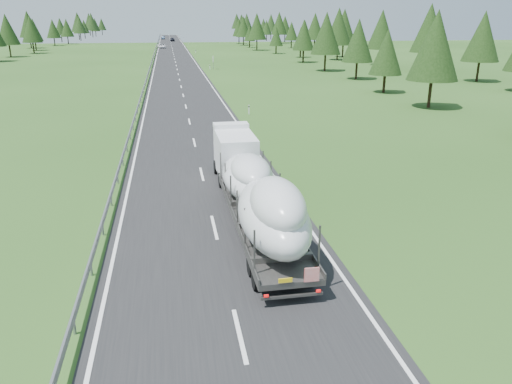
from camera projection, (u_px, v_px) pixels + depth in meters
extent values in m
plane|color=#244717|center=(214.00, 228.00, 24.61)|extent=(400.00, 400.00, 0.00)
cube|color=black|center=(175.00, 62.00, 117.63)|extent=(10.00, 400.00, 0.02)
cube|color=slate|center=(152.00, 59.00, 116.58)|extent=(0.08, 400.00, 0.32)
cylinder|color=slate|center=(103.00, 229.00, 23.66)|extent=(0.10, 0.10, 0.60)
cube|color=silver|center=(249.00, 110.00, 53.39)|extent=(0.12, 0.07, 1.00)
cube|color=black|center=(249.00, 107.00, 53.29)|extent=(0.13, 0.08, 0.12)
cube|color=silver|center=(210.00, 67.00, 99.90)|extent=(0.12, 0.07, 1.00)
cube|color=black|center=(210.00, 65.00, 99.80)|extent=(0.13, 0.08, 0.12)
cube|color=silver|center=(196.00, 51.00, 146.42)|extent=(0.12, 0.07, 1.00)
cube|color=black|center=(196.00, 50.00, 146.31)|extent=(0.13, 0.08, 0.12)
cube|color=silver|center=(188.00, 43.00, 192.93)|extent=(0.12, 0.07, 1.00)
cube|color=black|center=(188.00, 42.00, 192.82)|extent=(0.13, 0.08, 0.12)
cube|color=silver|center=(184.00, 38.00, 239.44)|extent=(0.12, 0.07, 1.00)
cube|color=black|center=(184.00, 38.00, 239.33)|extent=(0.13, 0.08, 0.12)
cube|color=silver|center=(181.00, 35.00, 285.95)|extent=(0.12, 0.07, 1.00)
cube|color=black|center=(181.00, 34.00, 285.84)|extent=(0.13, 0.08, 0.12)
cube|color=silver|center=(178.00, 33.00, 332.46)|extent=(0.12, 0.07, 1.00)
cube|color=black|center=(178.00, 32.00, 332.35)|extent=(0.13, 0.08, 0.12)
cylinder|color=slate|center=(213.00, 64.00, 99.85)|extent=(0.08, 0.08, 2.00)
cube|color=silver|center=(213.00, 59.00, 99.52)|extent=(0.05, 0.90, 1.20)
cylinder|color=black|center=(478.00, 70.00, 80.58)|extent=(0.36, 0.36, 3.73)
cone|color=black|center=(483.00, 36.00, 78.87)|extent=(5.81, 5.81, 7.77)
cylinder|color=black|center=(426.00, 60.00, 95.74)|extent=(0.36, 0.36, 4.26)
cone|color=black|center=(430.00, 28.00, 93.79)|extent=(6.63, 6.63, 8.87)
cylinder|color=black|center=(380.00, 56.00, 109.67)|extent=(0.36, 0.36, 3.94)
cone|color=black|center=(382.00, 29.00, 107.87)|extent=(6.13, 6.13, 8.20)
cylinder|color=black|center=(337.00, 51.00, 122.16)|extent=(0.36, 0.36, 4.17)
cone|color=black|center=(339.00, 26.00, 120.25)|extent=(6.49, 6.49, 8.69)
cylinder|color=black|center=(343.00, 49.00, 131.25)|extent=(0.36, 0.36, 4.14)
cone|color=black|center=(344.00, 26.00, 129.35)|extent=(6.44, 6.44, 8.62)
cylinder|color=black|center=(322.00, 48.00, 145.20)|extent=(0.36, 0.36, 2.95)
cone|color=black|center=(323.00, 33.00, 143.85)|extent=(4.59, 4.59, 6.14)
cylinder|color=black|center=(314.00, 44.00, 158.06)|extent=(0.36, 0.36, 3.89)
cone|color=black|center=(315.00, 26.00, 156.27)|extent=(6.06, 6.06, 8.11)
cylinder|color=black|center=(291.00, 43.00, 171.51)|extent=(0.36, 0.36, 2.97)
cone|color=black|center=(292.00, 31.00, 170.15)|extent=(4.61, 4.61, 6.18)
cylinder|color=black|center=(304.00, 41.00, 185.66)|extent=(0.36, 0.36, 3.12)
cone|color=black|center=(305.00, 29.00, 184.23)|extent=(4.85, 4.85, 6.49)
cylinder|color=black|center=(279.00, 38.00, 199.21)|extent=(0.36, 0.36, 4.15)
cone|color=black|center=(279.00, 23.00, 197.31)|extent=(6.45, 6.45, 8.64)
cylinder|color=black|center=(285.00, 38.00, 211.86)|extent=(0.36, 0.36, 3.66)
cone|color=black|center=(285.00, 25.00, 210.19)|extent=(5.69, 5.69, 7.62)
cylinder|color=black|center=(266.00, 37.00, 226.58)|extent=(0.36, 0.36, 3.07)
cone|color=black|center=(266.00, 27.00, 225.17)|extent=(4.77, 4.77, 6.39)
cylinder|color=black|center=(271.00, 35.00, 240.19)|extent=(0.36, 0.36, 3.98)
cone|color=black|center=(271.00, 23.00, 238.37)|extent=(6.19, 6.19, 8.29)
cylinder|color=black|center=(263.00, 35.00, 250.83)|extent=(0.36, 0.36, 3.27)
cone|color=black|center=(264.00, 26.00, 249.33)|extent=(5.09, 5.09, 6.81)
cylinder|color=black|center=(258.00, 34.00, 263.03)|extent=(0.36, 0.36, 3.26)
cone|color=black|center=(258.00, 25.00, 261.54)|extent=(5.07, 5.07, 6.79)
cylinder|color=black|center=(247.00, 33.00, 279.00)|extent=(0.36, 0.36, 4.17)
cone|color=black|center=(247.00, 22.00, 277.09)|extent=(6.49, 6.49, 8.69)
cylinder|color=black|center=(244.00, 33.00, 290.11)|extent=(0.36, 0.36, 3.50)
cone|color=black|center=(244.00, 24.00, 288.51)|extent=(5.44, 5.44, 7.28)
cylinder|color=black|center=(237.00, 31.00, 304.42)|extent=(0.36, 0.36, 4.26)
cone|color=black|center=(237.00, 21.00, 302.47)|extent=(6.63, 6.63, 8.88)
cylinder|color=black|center=(242.00, 31.00, 314.34)|extent=(0.36, 0.36, 4.17)
cone|color=black|center=(241.00, 21.00, 312.43)|extent=(6.48, 6.48, 8.68)
cylinder|color=black|center=(430.00, 92.00, 56.98)|extent=(0.36, 0.36, 3.66)
cone|color=black|center=(435.00, 45.00, 55.30)|extent=(5.70, 5.70, 7.63)
cylinder|color=black|center=(384.00, 82.00, 68.64)|extent=(0.36, 0.36, 2.88)
cone|color=black|center=(387.00, 52.00, 67.32)|extent=(4.48, 4.48, 6.01)
cylinder|color=black|center=(356.00, 69.00, 83.81)|extent=(0.36, 0.36, 3.32)
cone|color=black|center=(358.00, 40.00, 82.29)|extent=(5.17, 5.17, 6.92)
cylinder|color=black|center=(325.00, 61.00, 96.67)|extent=(0.36, 0.36, 3.73)
cone|color=black|center=(326.00, 33.00, 94.96)|extent=(5.81, 5.81, 7.78)
cylinder|color=black|center=(303.00, 55.00, 115.52)|extent=(0.36, 0.36, 3.24)
cone|color=black|center=(304.00, 35.00, 114.04)|extent=(5.04, 5.04, 6.75)
cylinder|color=black|center=(300.00, 52.00, 130.45)|extent=(0.36, 0.36, 2.61)
cone|color=black|center=(301.00, 38.00, 129.26)|extent=(4.06, 4.06, 5.43)
cylinder|color=black|center=(276.00, 49.00, 144.30)|extent=(0.36, 0.36, 2.54)
cone|color=black|center=(276.00, 36.00, 143.13)|extent=(3.95, 3.95, 5.29)
cylinder|color=black|center=(257.00, 44.00, 158.75)|extent=(0.36, 0.36, 3.87)
cone|color=black|center=(257.00, 26.00, 156.98)|extent=(6.02, 6.02, 8.06)
cylinder|color=black|center=(249.00, 44.00, 174.55)|extent=(0.36, 0.36, 2.53)
cone|color=black|center=(249.00, 33.00, 173.39)|extent=(3.94, 3.94, 5.27)
cylinder|color=black|center=(243.00, 40.00, 188.29)|extent=(0.36, 0.36, 3.58)
cone|color=black|center=(243.00, 27.00, 186.65)|extent=(5.56, 5.56, 7.45)
cylinder|color=black|center=(239.00, 39.00, 201.23)|extent=(0.36, 0.36, 3.31)
cone|color=black|center=(239.00, 27.00, 199.71)|extent=(5.15, 5.15, 6.90)
cylinder|color=black|center=(10.00, 50.00, 131.35)|extent=(0.36, 0.36, 3.72)
cone|color=black|center=(7.00, 29.00, 129.65)|extent=(5.78, 5.78, 7.74)
cylinder|color=black|center=(33.00, 47.00, 144.56)|extent=(0.36, 0.36, 3.61)
cone|color=black|center=(31.00, 29.00, 142.90)|extent=(5.61, 5.61, 7.52)
cylinder|color=black|center=(36.00, 45.00, 158.07)|extent=(0.36, 0.36, 3.34)
cone|color=black|center=(34.00, 30.00, 156.55)|extent=(5.19, 5.19, 6.95)
cylinder|color=black|center=(31.00, 42.00, 170.00)|extent=(0.36, 0.36, 4.15)
cone|color=black|center=(28.00, 24.00, 168.10)|extent=(6.46, 6.46, 8.65)
cylinder|color=black|center=(54.00, 41.00, 185.62)|extent=(0.36, 0.36, 3.22)
cone|color=black|center=(53.00, 29.00, 184.15)|extent=(5.01, 5.01, 6.71)
cylinder|color=black|center=(68.00, 40.00, 197.77)|extent=(0.36, 0.36, 3.26)
cone|color=black|center=(67.00, 28.00, 196.27)|extent=(5.08, 5.08, 6.80)
cylinder|color=black|center=(62.00, 38.00, 212.25)|extent=(0.36, 0.36, 3.39)
cone|color=black|center=(60.00, 26.00, 210.70)|extent=(5.27, 5.27, 7.06)
cylinder|color=black|center=(81.00, 36.00, 226.09)|extent=(0.36, 0.36, 3.76)
cone|color=black|center=(79.00, 24.00, 224.36)|extent=(5.84, 5.84, 7.83)
cylinder|color=black|center=(79.00, 35.00, 236.37)|extent=(0.36, 0.36, 4.23)
cone|color=black|center=(78.00, 22.00, 234.43)|extent=(6.58, 6.58, 8.82)
cylinder|color=black|center=(85.00, 35.00, 248.97)|extent=(0.36, 0.36, 3.09)
cone|color=black|center=(84.00, 26.00, 247.56)|extent=(4.81, 4.81, 6.44)
cylinder|color=black|center=(93.00, 33.00, 265.63)|extent=(0.36, 0.36, 4.25)
cone|color=black|center=(91.00, 21.00, 263.68)|extent=(6.61, 6.61, 8.85)
cylinder|color=black|center=(96.00, 33.00, 276.75)|extent=(0.36, 0.36, 3.34)
cone|color=black|center=(95.00, 25.00, 275.21)|extent=(5.20, 5.20, 6.96)
cylinder|color=black|center=(90.00, 32.00, 290.57)|extent=(0.36, 0.36, 4.27)
cone|color=black|center=(89.00, 21.00, 288.61)|extent=(6.65, 6.65, 8.90)
cylinder|color=black|center=(102.00, 32.00, 300.83)|extent=(0.36, 0.36, 3.31)
cone|color=black|center=(102.00, 24.00, 299.31)|extent=(5.16, 5.16, 6.91)
cube|color=white|center=(235.00, 154.00, 31.25)|extent=(2.30, 4.56, 2.55)
cube|color=black|center=(231.00, 138.00, 33.26)|extent=(2.09, 0.09, 1.27)
cube|color=white|center=(231.00, 125.00, 32.65)|extent=(2.28, 1.11, 0.27)
cube|color=#504E4B|center=(238.00, 177.00, 30.81)|extent=(2.29, 2.74, 0.23)
cylinder|color=black|center=(217.00, 167.00, 33.03)|extent=(0.32, 0.91, 0.91)
cylinder|color=black|center=(248.00, 165.00, 33.36)|extent=(0.32, 0.91, 0.91)
cylinder|color=black|center=(221.00, 180.00, 30.32)|extent=(0.32, 0.91, 0.91)
cylinder|color=black|center=(255.00, 178.00, 30.66)|extent=(0.32, 0.91, 0.91)
cube|color=#504E4B|center=(260.00, 219.00, 23.51)|extent=(2.54, 12.75, 0.24)
cube|color=#504E4B|center=(234.00, 216.00, 23.24)|extent=(0.14, 12.73, 0.22)
cube|color=#504E4B|center=(285.00, 212.00, 23.63)|extent=(0.14, 12.73, 0.22)
cube|color=#504E4B|center=(253.00, 252.00, 17.92)|extent=(0.06, 0.06, 1.73)
cube|color=#504E4B|center=(318.00, 247.00, 18.31)|extent=(0.06, 0.06, 1.73)
cube|color=#504E4B|center=(244.00, 228.00, 19.95)|extent=(0.06, 0.06, 1.73)
cube|color=#504E4B|center=(303.00, 224.00, 20.34)|extent=(0.06, 0.06, 1.73)
cube|color=#504E4B|center=(237.00, 209.00, 21.98)|extent=(0.06, 0.06, 1.73)
cube|color=#504E4B|center=(290.00, 206.00, 22.37)|extent=(0.06, 0.06, 1.73)
cube|color=#504E4B|center=(231.00, 193.00, 24.01)|extent=(0.06, 0.06, 1.73)
cube|color=#504E4B|center=(280.00, 190.00, 24.40)|extent=(0.06, 0.06, 1.73)
cube|color=#504E4B|center=(226.00, 179.00, 26.04)|extent=(0.06, 0.06, 1.73)
cube|color=#504E4B|center=(271.00, 177.00, 26.43)|extent=(0.06, 0.06, 1.73)
cube|color=#504E4B|center=(221.00, 168.00, 28.07)|extent=(0.06, 0.06, 1.73)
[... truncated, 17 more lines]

